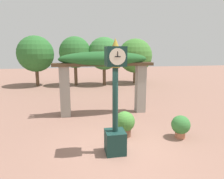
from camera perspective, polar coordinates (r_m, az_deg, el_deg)
ground_plane at (r=6.71m, az=2.54°, el=-16.19°), size 60.00×60.00×0.00m
pedestal_clock at (r=5.86m, az=0.93°, el=-4.92°), size 0.59×0.60×3.41m
pergola at (r=9.48m, az=-2.34°, el=6.62°), size 4.73×1.05×3.03m
potted_plant_near_left at (r=7.34m, az=3.64°, el=-9.49°), size 0.74×0.74×0.92m
potted_plant_near_right at (r=7.59m, az=19.03°, el=-9.73°), size 0.66×0.66×0.82m
tree_line at (r=17.96m, az=-6.43°, el=9.99°), size 11.87×3.62×4.29m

